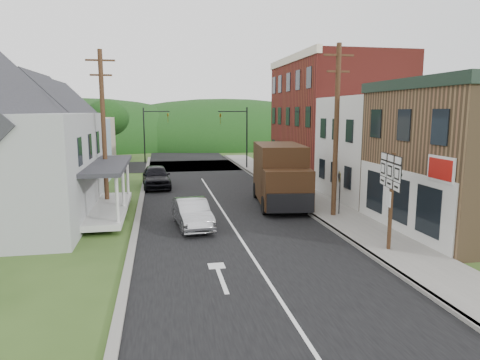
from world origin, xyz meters
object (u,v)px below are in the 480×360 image
silver_sedan (192,214)px  dark_sedan (156,177)px  warning_sign (339,186)px  route_sign_cluster (390,187)px  delivery_van (280,175)px

silver_sedan → dark_sedan: 11.71m
warning_sign → dark_sedan: bearing=143.1°
dark_sedan → route_sign_cluster: bearing=-64.7°
dark_sedan → delivery_van: (7.34, -7.60, 1.02)m
delivery_van → warning_sign: 4.00m
delivery_van → dark_sedan: bearing=140.8°
silver_sedan → route_sign_cluster: bearing=-41.1°
silver_sedan → route_sign_cluster: route_sign_cluster is taller
dark_sedan → warning_sign: (9.68, -10.84, 0.82)m
dark_sedan → delivery_van: bearing=-49.3°
route_sign_cluster → warning_sign: 6.05m
silver_sedan → delivery_van: (5.57, 3.97, 1.16)m
warning_sign → silver_sedan: bearing=-163.4°
delivery_van → warning_sign: (2.34, -3.24, -0.19)m
silver_sedan → warning_sign: (7.91, 0.74, 0.96)m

